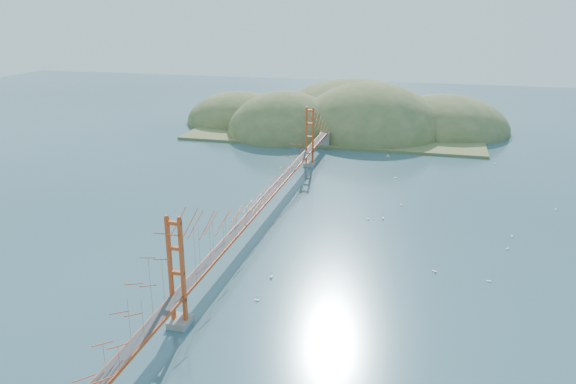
% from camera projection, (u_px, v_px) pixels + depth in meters
% --- Properties ---
extents(ground, '(320.00, 320.00, 0.00)m').
position_uv_depth(ground, '(266.00, 219.00, 83.80)').
color(ground, '#2B4956').
rests_on(ground, ground).
extents(bridge, '(2.20, 94.40, 12.00)m').
position_uv_depth(bridge, '(266.00, 174.00, 81.72)').
color(bridge, gray).
rests_on(bridge, ground).
extents(far_headlands, '(84.00, 58.00, 25.00)m').
position_uv_depth(far_headlands, '(349.00, 127.00, 146.10)').
color(far_headlands, olive).
rests_on(far_headlands, ground).
extents(sailboat_2, '(0.54, 0.44, 0.63)m').
position_uv_depth(sailboat_2, '(489.00, 280.00, 64.94)').
color(sailboat_2, white).
rests_on(sailboat_2, ground).
extents(sailboat_15, '(0.49, 0.56, 0.64)m').
position_uv_depth(sailboat_15, '(495.00, 163.00, 112.38)').
color(sailboat_15, white).
rests_on(sailboat_15, ground).
extents(sailboat_14, '(0.56, 0.56, 0.62)m').
position_uv_depth(sailboat_14, '(508.00, 248.00, 73.55)').
color(sailboat_14, white).
rests_on(sailboat_14, ground).
extents(sailboat_6, '(0.64, 0.64, 0.70)m').
position_uv_depth(sailboat_6, '(435.00, 271.00, 67.30)').
color(sailboat_6, white).
rests_on(sailboat_6, ground).
extents(sailboat_3, '(0.59, 0.51, 0.67)m').
position_uv_depth(sailboat_3, '(395.00, 177.00, 103.35)').
color(sailboat_3, white).
rests_on(sailboat_3, ground).
extents(sailboat_10, '(0.51, 0.63, 0.75)m').
position_uv_depth(sailboat_10, '(271.00, 276.00, 66.01)').
color(sailboat_10, white).
rests_on(sailboat_10, ground).
extents(sailboat_1, '(0.58, 0.58, 0.61)m').
position_uv_depth(sailboat_1, '(402.00, 205.00, 89.38)').
color(sailboat_1, white).
rests_on(sailboat_1, ground).
extents(sailboat_16, '(0.57, 0.57, 0.60)m').
position_uv_depth(sailboat_16, '(368.00, 218.00, 83.63)').
color(sailboat_16, white).
rests_on(sailboat_16, ground).
extents(sailboat_0, '(0.50, 0.62, 0.73)m').
position_uv_depth(sailboat_0, '(383.00, 217.00, 83.95)').
color(sailboat_0, white).
rests_on(sailboat_0, ground).
extents(sailboat_12, '(0.65, 0.61, 0.73)m').
position_uv_depth(sailboat_12, '(388.00, 156.00, 117.86)').
color(sailboat_12, white).
rests_on(sailboat_12, ground).
extents(sailboat_4, '(0.49, 0.53, 0.60)m').
position_uv_depth(sailboat_4, '(556.00, 209.00, 87.48)').
color(sailboat_4, white).
rests_on(sailboat_4, ground).
extents(sailboat_5, '(0.44, 0.50, 0.57)m').
position_uv_depth(sailboat_5, '(512.00, 236.00, 77.43)').
color(sailboat_5, white).
rests_on(sailboat_5, ground).
extents(sailboat_extra_1, '(0.56, 0.48, 0.64)m').
position_uv_depth(sailboat_extra_1, '(257.00, 299.00, 60.79)').
color(sailboat_extra_1, white).
rests_on(sailboat_extra_1, ground).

